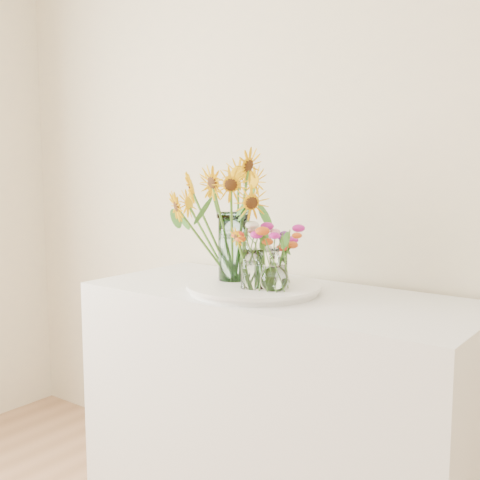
{
  "coord_description": "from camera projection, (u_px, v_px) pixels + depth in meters",
  "views": [
    {
      "loc": [
        0.91,
        0.19,
        1.34
      ],
      "look_at": [
        -0.34,
        1.86,
        1.08
      ],
      "focal_mm": 45.0,
      "sensor_mm": 36.0,
      "label": 1
    }
  ],
  "objects": [
    {
      "name": "wildflower_posy_c",
      "position": [
        279.0,
        258.0,
        2.1
      ],
      "size": [
        0.18,
        0.18,
        0.19
      ],
      "primitive_type": null,
      "color": "#C84C11",
      "rests_on": "tray"
    },
    {
      "name": "wildflower_posy_a",
      "position": [
        253.0,
        256.0,
        2.02
      ],
      "size": [
        0.19,
        0.19,
        0.23
      ],
      "primitive_type": null,
      "color": "#C84C11",
      "rests_on": "tray"
    },
    {
      "name": "small_vase_b",
      "position": [
        274.0,
        270.0,
        1.99
      ],
      "size": [
        0.11,
        0.11,
        0.14
      ],
      "primitive_type": null,
      "rotation": [
        0.0,
        0.0,
        -0.16
      ],
      "color": "white",
      "rests_on": "tray"
    },
    {
      "name": "tray",
      "position": [
        254.0,
        289.0,
        2.1
      ],
      "size": [
        0.45,
        0.45,
        0.02
      ],
      "primitive_type": "cylinder",
      "color": "white",
      "rests_on": "counter"
    },
    {
      "name": "wildflower_posy_b",
      "position": [
        274.0,
        257.0,
        1.98
      ],
      "size": [
        0.22,
        0.22,
        0.23
      ],
      "primitive_type": null,
      "color": "#C84C11",
      "rests_on": "tray"
    },
    {
      "name": "mason_jar",
      "position": [
        233.0,
        247.0,
        2.16
      ],
      "size": [
        0.12,
        0.12,
        0.25
      ],
      "primitive_type": "cylinder",
      "rotation": [
        0.0,
        0.0,
        -0.08
      ],
      "color": "#B8E9F1",
      "rests_on": "tray"
    },
    {
      "name": "small_vase_a",
      "position": [
        253.0,
        270.0,
        2.02
      ],
      "size": [
        0.09,
        0.09,
        0.14
      ],
      "primitive_type": "cylinder",
      "rotation": [
        0.0,
        0.0,
        -0.16
      ],
      "color": "white",
      "rests_on": "tray"
    },
    {
      "name": "counter",
      "position": [
        278.0,
        415.0,
        2.16
      ],
      "size": [
        1.4,
        0.6,
        0.9
      ],
      "primitive_type": "cube",
      "color": "white",
      "rests_on": "ground_plane"
    },
    {
      "name": "sunflower_bouquet",
      "position": [
        233.0,
        216.0,
        2.15
      ],
      "size": [
        0.72,
        0.72,
        0.47
      ],
      "primitive_type": null,
      "rotation": [
        0.0,
        0.0,
        -0.08
      ],
      "color": "#F5B105",
      "rests_on": "tray"
    },
    {
      "name": "small_vase_c",
      "position": [
        279.0,
        271.0,
        2.11
      ],
      "size": [
        0.06,
        0.06,
        0.1
      ],
      "primitive_type": "cylinder",
      "rotation": [
        0.0,
        0.0,
        0.12
      ],
      "color": "white",
      "rests_on": "tray"
    }
  ]
}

